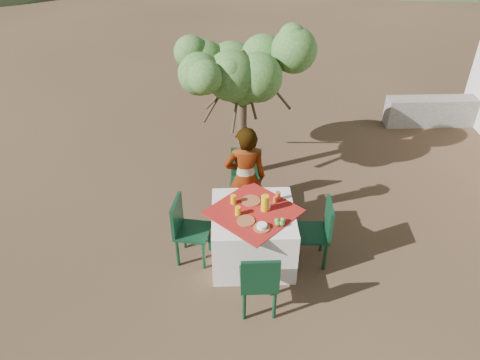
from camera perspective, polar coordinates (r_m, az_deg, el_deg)
name	(u,v)px	position (r m, az deg, el deg)	size (l,w,h in m)	color
ground	(288,246)	(6.41, 5.85, -8.06)	(160.00, 160.00, 0.00)	#372419
table	(253,235)	(5.98, 1.57, -6.69)	(1.30, 1.30, 0.76)	white
chair_far	(246,178)	(6.74, 0.70, 0.28)	(0.47, 0.47, 0.94)	black
chair_near	(259,281)	(5.25, 2.36, -12.20)	(0.42, 0.42, 0.91)	black
chair_left	(186,227)	(5.94, -6.55, -5.76)	(0.49, 0.49, 0.90)	black
chair_right	(318,230)	(5.94, 9.53, -6.00)	(0.45, 0.45, 0.91)	black
person	(245,179)	(6.27, 0.65, 0.15)	(0.57, 0.37, 1.56)	#8C6651
shrub_tree	(247,76)	(7.02, 0.83, 12.57)	(1.81, 1.78, 2.13)	#433421
stone_wall	(453,111)	(10.03, 24.53, 7.66)	(2.60, 0.35, 0.55)	gray
plate_far	(251,201)	(5.89, 1.33, -2.53)	(0.24, 0.24, 0.01)	brown
plate_near	(246,221)	(5.58, 0.73, -4.99)	(0.22, 0.22, 0.01)	brown
glass_far	(233,199)	(5.82, -0.82, -2.38)	(0.07, 0.07, 0.12)	#E3A70E
glass_near	(238,211)	(5.65, -0.26, -3.78)	(0.07, 0.07, 0.11)	#E3A70E
juice_pitcher	(265,203)	(5.69, 3.06, -2.83)	(0.10, 0.10, 0.21)	#E3A70E
bowl_plate	(262,228)	(5.49, 2.67, -5.82)	(0.20, 0.20, 0.01)	brown
white_bowl	(262,226)	(5.47, 2.68, -5.60)	(0.12, 0.12, 0.04)	white
jar_left	(275,199)	(5.87, 4.29, -2.38)	(0.05, 0.05, 0.08)	#BC4F21
jar_right	(278,195)	(5.92, 4.66, -1.89)	(0.06, 0.06, 0.10)	#BC4F21
napkin_holder	(267,205)	(5.75, 3.29, -3.10)	(0.08, 0.05, 0.10)	white
fruit_cluster	(280,222)	(5.54, 4.87, -5.11)	(0.14, 0.13, 0.07)	#4C7A2C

